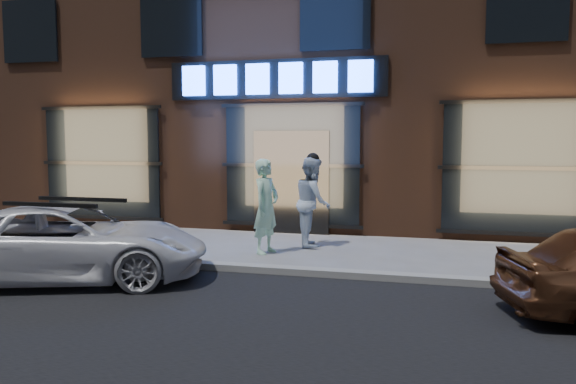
# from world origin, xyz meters

# --- Properties ---
(ground) EXTENTS (90.00, 90.00, 0.00)m
(ground) POSITION_xyz_m (0.00, 0.00, 0.00)
(ground) COLOR slate
(ground) RESTS_ON ground
(curb) EXTENTS (60.00, 0.25, 0.12)m
(curb) POSITION_xyz_m (0.00, 0.00, 0.06)
(curb) COLOR gray
(curb) RESTS_ON ground
(storefront_building) EXTENTS (30.20, 8.28, 10.30)m
(storefront_building) POSITION_xyz_m (-0.00, 7.99, 5.15)
(storefront_building) COLOR #54301E
(storefront_building) RESTS_ON ground
(man_bowtie) EXTENTS (0.61, 0.76, 1.83)m
(man_bowtie) POSITION_xyz_m (0.10, 1.56, 0.92)
(man_bowtie) COLOR #C2FFDD
(man_bowtie) RESTS_ON ground
(man_cap) EXTENTS (0.92, 1.06, 1.84)m
(man_cap) POSITION_xyz_m (0.82, 2.52, 0.92)
(man_cap) COLOR white
(man_cap) RESTS_ON ground
(white_suv) EXTENTS (4.70, 3.32, 1.19)m
(white_suv) POSITION_xyz_m (-2.29, -1.25, 0.60)
(white_suv) COLOR silver
(white_suv) RESTS_ON ground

